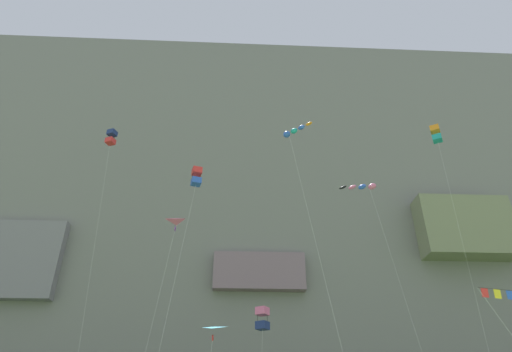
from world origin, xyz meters
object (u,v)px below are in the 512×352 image
kite_windsock_front_field (294,133)px  kite_windsock_low_center (363,188)px  kite_box_mid_left (111,138)px  kite_delta_upper_left (211,340)px  kite_box_upper_right (262,319)px  kite_box_high_center (436,135)px  kite_delta_low_right (174,237)px  kite_box_far_right (196,177)px

kite_windsock_front_field → kite_windsock_low_center: kite_windsock_front_field is taller
kite_box_mid_left → kite_delta_upper_left: kite_box_mid_left is taller
kite_windsock_front_field → kite_windsock_low_center: (6.85, 5.78, -1.56)m
kite_box_upper_right → kite_box_high_center: kite_box_high_center is taller
kite_box_mid_left → kite_delta_upper_left: (12.40, -11.69, -22.56)m
kite_box_mid_left → kite_windsock_front_field: (18.03, -11.53, -7.09)m
kite_delta_upper_left → kite_delta_low_right: kite_delta_low_right is taller
kite_box_far_right → kite_box_mid_left: bearing=143.8°
kite_box_high_center → kite_box_mid_left: bearing=170.3°
kite_box_mid_left → kite_box_far_right: kite_box_mid_left is taller
kite_box_upper_right → kite_box_high_center: 23.94m
kite_delta_low_right → kite_windsock_low_center: bearing=-3.5°
kite_box_upper_right → kite_windsock_low_center: kite_windsock_low_center is taller
kite_box_upper_right → kite_delta_upper_left: 12.15m
kite_box_mid_left → kite_box_far_right: bearing=-36.2°
kite_box_mid_left → kite_delta_low_right: kite_box_mid_left is taller
kite_windsock_front_field → kite_box_high_center: bearing=21.8°
kite_box_mid_left → kite_box_far_right: (10.30, -7.53, -9.00)m
kite_box_mid_left → kite_windsock_front_field: size_ratio=1.32×
kite_box_mid_left → kite_windsock_low_center: bearing=-13.0°
kite_box_upper_right → kite_windsock_front_field: (1.88, -10.79, 11.83)m
kite_windsock_front_field → kite_box_upper_right: bearing=99.9°
kite_box_far_right → kite_delta_upper_left: size_ratio=2.68×
kite_box_mid_left → kite_box_high_center: (32.85, -5.60, -2.47)m
kite_box_upper_right → kite_delta_upper_left: size_ratio=1.50×
kite_delta_upper_left → kite_delta_low_right: size_ratio=0.46×
kite_box_mid_left → kite_box_upper_right: bearing=-2.6°
kite_box_far_right → kite_windsock_front_field: bearing=-27.3°
kite_box_far_right → kite_windsock_low_center: (14.59, 1.78, 0.36)m
kite_windsock_front_field → kite_delta_upper_left: (-5.64, -0.17, -15.47)m
kite_delta_upper_left → kite_box_high_center: 29.31m
kite_box_mid_left → kite_windsock_low_center: 26.97m
kite_box_mid_left → kite_delta_low_right: size_ratio=1.73×
kite_delta_low_right → kite_box_upper_right: bearing=27.8°
kite_box_upper_right → kite_box_far_right: bearing=-130.7°
kite_windsock_front_field → kite_box_far_right: bearing=152.7°
kite_delta_low_right → kite_box_high_center: 26.60m
kite_windsock_low_center → kite_windsock_front_field: bearing=-139.8°
kite_delta_upper_left → kite_delta_low_right: bearing=119.0°
kite_box_mid_left → kite_windsock_low_center: kite_box_mid_left is taller
kite_windsock_front_field → kite_delta_upper_left: bearing=-178.3°
kite_box_upper_right → kite_delta_low_right: bearing=-152.2°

